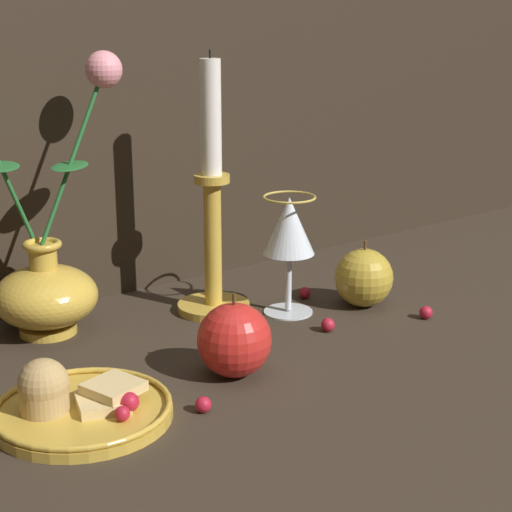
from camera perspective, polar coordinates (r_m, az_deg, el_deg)
ground_plane at (r=1.01m, az=-0.96°, el=-5.61°), size 2.40×2.40×0.00m
vase at (r=1.03m, az=-13.95°, el=-0.77°), size 0.21×0.12×0.34m
plate_with_pastries at (r=0.84m, az=-11.93°, el=-9.63°), size 0.17×0.17×0.06m
wine_glass at (r=1.06m, az=2.22°, el=1.68°), size 0.07×0.07×0.15m
candlestick at (r=1.07m, az=-2.92°, el=2.43°), size 0.09×0.09×0.33m
apple_beside_vase at (r=0.90m, az=-1.45°, el=-5.62°), size 0.08×0.08×0.09m
apple_near_glass at (r=1.12m, az=7.04°, el=-1.39°), size 0.08×0.08×0.09m
berry_near_plate at (r=0.84m, az=-3.54°, el=-9.86°), size 0.02×0.02×0.02m
berry_front_center at (r=1.03m, az=4.81°, el=-4.60°), size 0.02×0.02×0.02m
berry_by_glass_stem at (r=1.09m, az=11.26°, el=-3.71°), size 0.02×0.02×0.02m
berry_under_candlestick at (r=1.15m, az=3.27°, el=-2.45°), size 0.02×0.02×0.02m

